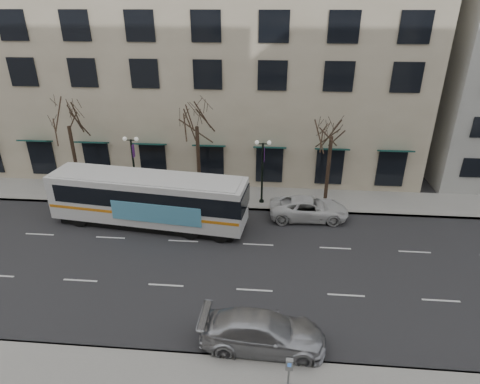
# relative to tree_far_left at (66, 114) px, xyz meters

# --- Properties ---
(ground) EXTENTS (160.00, 160.00, 0.00)m
(ground) POSITION_rel_tree_far_left_xyz_m (10.00, -8.80, -6.70)
(ground) COLOR black
(ground) RESTS_ON ground
(sidewalk_far) EXTENTS (80.00, 4.00, 0.15)m
(sidewalk_far) POSITION_rel_tree_far_left_xyz_m (15.00, 0.20, -6.62)
(sidewalk_far) COLOR gray
(sidewalk_far) RESTS_ON ground
(building_hotel) EXTENTS (40.00, 20.00, 24.00)m
(building_hotel) POSITION_rel_tree_far_left_xyz_m (8.00, 12.20, 5.30)
(building_hotel) COLOR tan
(building_hotel) RESTS_ON ground
(tree_far_left) EXTENTS (3.60, 3.60, 8.34)m
(tree_far_left) POSITION_rel_tree_far_left_xyz_m (0.00, 0.00, 0.00)
(tree_far_left) COLOR black
(tree_far_left) RESTS_ON ground
(tree_far_mid) EXTENTS (3.60, 3.60, 8.55)m
(tree_far_mid) POSITION_rel_tree_far_left_xyz_m (10.00, 0.00, 0.21)
(tree_far_mid) COLOR black
(tree_far_mid) RESTS_ON ground
(tree_far_right) EXTENTS (3.60, 3.60, 8.06)m
(tree_far_right) POSITION_rel_tree_far_left_xyz_m (20.00, 0.00, -0.28)
(tree_far_right) COLOR black
(tree_far_right) RESTS_ON ground
(lamp_post_left) EXTENTS (1.22, 0.45, 5.21)m
(lamp_post_left) POSITION_rel_tree_far_left_xyz_m (5.01, -0.60, -3.75)
(lamp_post_left) COLOR black
(lamp_post_left) RESTS_ON ground
(lamp_post_right) EXTENTS (1.22, 0.45, 5.21)m
(lamp_post_right) POSITION_rel_tree_far_left_xyz_m (15.01, -0.60, -3.75)
(lamp_post_right) COLOR black
(lamp_post_right) RESTS_ON ground
(city_bus) EXTENTS (14.00, 4.59, 3.73)m
(city_bus) POSITION_rel_tree_far_left_xyz_m (7.31, -4.46, -4.66)
(city_bus) COLOR silver
(city_bus) RESTS_ON ground
(silver_car) EXTENTS (5.86, 2.56, 1.68)m
(silver_car) POSITION_rel_tree_far_left_xyz_m (15.58, -15.00, -5.86)
(silver_car) COLOR #A5A7AD
(silver_car) RESTS_ON ground
(white_pickup) EXTENTS (5.78, 2.84, 1.58)m
(white_pickup) POSITION_rel_tree_far_left_xyz_m (18.51, -2.60, -5.91)
(white_pickup) COLOR silver
(white_pickup) RESTS_ON ground
(pay_station) EXTENTS (0.31, 0.21, 1.37)m
(pay_station) POSITION_rel_tree_far_left_xyz_m (16.71, -17.08, -5.56)
(pay_station) COLOR gray
(pay_station) RESTS_ON sidewalk_near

